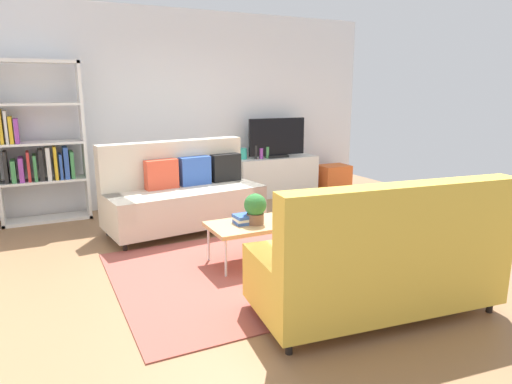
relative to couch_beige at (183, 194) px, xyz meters
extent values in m
plane|color=#936B47|center=(0.48, -1.30, -0.45)|extent=(7.68, 7.68, 0.00)
cube|color=silver|center=(0.48, 1.50, 1.00)|extent=(6.40, 0.12, 2.90)
cube|color=#9E4C42|center=(0.35, -1.62, -0.45)|extent=(2.90, 2.20, 0.01)
cube|color=beige|center=(0.00, -0.07, -0.13)|extent=(1.99, 1.06, 0.44)
cube|color=beige|center=(-0.04, 0.24, 0.37)|extent=(1.91, 0.43, 0.56)
cube|color=beige|center=(0.84, 0.03, -0.02)|extent=(0.30, 0.86, 0.22)
cube|color=beige|center=(-0.85, -0.18, -0.02)|extent=(0.30, 0.86, 0.22)
cylinder|color=black|center=(0.90, -0.31, -0.40)|extent=(0.05, 0.05, 0.10)
cylinder|color=black|center=(-0.83, -0.52, -0.40)|extent=(0.05, 0.05, 0.10)
cylinder|color=black|center=(0.82, 0.37, -0.40)|extent=(0.05, 0.05, 0.10)
cylinder|color=black|center=(-0.91, 0.16, -0.40)|extent=(0.05, 0.05, 0.10)
cube|color=black|center=(0.64, 0.15, 0.27)|extent=(0.41, 0.19, 0.36)
cube|color=#3359B2|center=(0.20, 0.09, 0.27)|extent=(0.41, 0.19, 0.36)
cube|color=#D84C33|center=(-0.25, 0.04, 0.27)|extent=(0.41, 0.19, 0.36)
cube|color=gold|center=(0.70, -2.77, -0.13)|extent=(1.98, 1.05, 0.44)
cube|color=gold|center=(0.66, -3.09, 0.37)|extent=(1.91, 0.41, 0.56)
cube|color=gold|center=(-0.15, -2.68, -0.02)|extent=(0.29, 0.86, 0.22)
cube|color=gold|center=(1.54, -2.87, -0.02)|extent=(0.29, 0.86, 0.22)
cylinder|color=black|center=(-0.13, -2.34, -0.40)|extent=(0.05, 0.05, 0.10)
cylinder|color=black|center=(1.60, -2.54, -0.40)|extent=(0.05, 0.05, 0.10)
cylinder|color=black|center=(-0.21, -3.01, -0.40)|extent=(0.05, 0.05, 0.10)
cylinder|color=black|center=(1.52, -3.21, -0.40)|extent=(0.05, 0.05, 0.10)
cube|color=#D84C33|center=(0.01, -2.84, 0.27)|extent=(0.41, 0.18, 0.36)
cube|color=#3359B2|center=(0.46, -2.89, 0.27)|extent=(0.41, 0.18, 0.36)
cube|color=tan|center=(0.40, -1.42, -0.05)|extent=(1.10, 0.56, 0.04)
cylinder|color=silver|center=(-0.10, -1.19, -0.26)|extent=(0.02, 0.02, 0.38)
cylinder|color=silver|center=(0.90, -1.19, -0.26)|extent=(0.02, 0.02, 0.38)
cylinder|color=silver|center=(-0.10, -1.65, -0.26)|extent=(0.02, 0.02, 0.38)
cylinder|color=silver|center=(0.90, -1.65, -0.26)|extent=(0.02, 0.02, 0.38)
cube|color=silver|center=(1.96, 1.16, -0.13)|extent=(1.40, 0.44, 0.64)
cube|color=black|center=(1.96, 1.14, 0.21)|extent=(0.36, 0.20, 0.04)
cube|color=black|center=(1.96, 1.14, 0.53)|extent=(1.00, 0.05, 0.60)
cube|color=white|center=(-1.01, 1.18, 0.60)|extent=(0.04, 0.36, 2.10)
cube|color=white|center=(-1.54, 1.18, 1.63)|extent=(1.10, 0.36, 0.04)
cube|color=white|center=(-1.54, 1.18, -0.43)|extent=(1.10, 0.36, 0.04)
cube|color=white|center=(-1.54, 1.18, 0.10)|extent=(1.02, 0.36, 0.03)
cube|color=white|center=(-1.54, 1.18, 0.60)|extent=(1.02, 0.36, 0.03)
cube|color=white|center=(-1.54, 1.18, 1.10)|extent=(1.02, 0.36, 0.03)
cube|color=#262626|center=(-1.97, 1.18, 0.32)|extent=(0.04, 0.29, 0.40)
cube|color=#3F8C4C|center=(-1.89, 1.18, 0.26)|extent=(0.06, 0.29, 0.29)
cube|color=purple|center=(-1.80, 1.18, 0.27)|extent=(0.06, 0.29, 0.31)
cube|color=red|center=(-1.71, 1.18, 0.31)|extent=(0.03, 0.29, 0.38)
cube|color=#3F8C4C|center=(-1.63, 1.18, 0.28)|extent=(0.04, 0.29, 0.34)
cube|color=#262626|center=(-1.56, 1.18, 0.32)|extent=(0.05, 0.29, 0.41)
cube|color=silver|center=(-1.47, 1.18, 0.33)|extent=(0.05, 0.29, 0.43)
cube|color=gold|center=(-1.39, 1.18, 0.33)|extent=(0.04, 0.29, 0.44)
cube|color=#3359B2|center=(-1.33, 1.18, 0.28)|extent=(0.03, 0.29, 0.33)
cube|color=#3359B2|center=(-1.26, 1.18, 0.32)|extent=(0.06, 0.29, 0.42)
cube|color=#3F8C4C|center=(-1.18, 1.18, 0.29)|extent=(0.05, 0.29, 0.36)
cube|color=gold|center=(-1.97, 1.18, 0.83)|extent=(0.04, 0.29, 0.43)
cube|color=silver|center=(-1.91, 1.18, 0.82)|extent=(0.03, 0.29, 0.41)
cube|color=gold|center=(-1.86, 1.18, 0.78)|extent=(0.04, 0.29, 0.34)
cube|color=purple|center=(-1.80, 1.18, 0.77)|extent=(0.05, 0.29, 0.31)
cube|color=orange|center=(3.06, 1.06, -0.23)|extent=(0.52, 0.40, 0.44)
cylinder|color=brown|center=(0.30, -1.46, 0.02)|extent=(0.17, 0.17, 0.11)
sphere|color=#2D7233|center=(0.30, -1.46, 0.17)|extent=(0.22, 0.22, 0.22)
cube|color=#3359B2|center=(0.23, -1.40, -0.02)|extent=(0.25, 0.19, 0.03)
cube|color=silver|center=(0.23, -1.40, 0.02)|extent=(0.25, 0.19, 0.03)
cube|color=#3359B2|center=(0.23, -1.40, 0.05)|extent=(0.25, 0.19, 0.03)
cylinder|color=#33B29E|center=(1.38, 1.21, 0.28)|extent=(0.13, 0.13, 0.18)
cylinder|color=#262626|center=(1.57, 1.12, 0.30)|extent=(0.04, 0.04, 0.22)
cylinder|color=purple|center=(1.66, 1.12, 0.27)|extent=(0.06, 0.06, 0.17)
cylinder|color=#3F8C4C|center=(1.78, 1.12, 0.28)|extent=(0.06, 0.06, 0.19)
camera|label=1|loc=(-1.61, -5.37, 1.28)|focal=31.79mm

